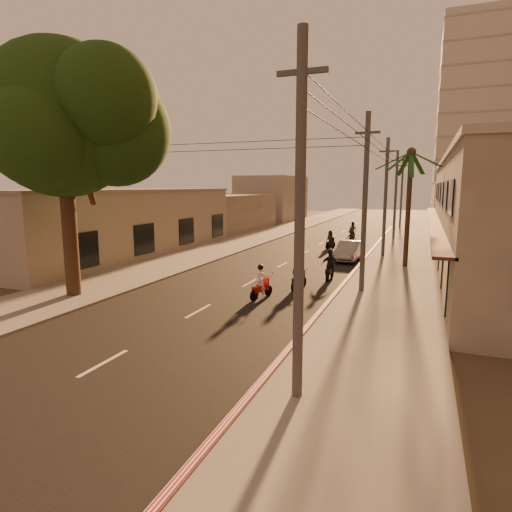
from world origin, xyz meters
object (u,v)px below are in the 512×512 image
object	(u,v)px
palm_tree	(411,159)
scooter_far_c	(353,230)
parked_car	(349,251)
scooter_red	(261,283)
scooter_mid_b	(330,266)
scooter_mid_a	(299,275)
scooter_far_b	(351,238)
scooter_far_a	(330,240)
broadleaf_tree	(71,120)

from	to	relation	value
palm_tree	scooter_far_c	bearing A→B (deg)	109.99
palm_tree	parked_car	world-z (taller)	palm_tree
parked_car	scooter_far_c	distance (m)	15.24
scooter_red	scooter_mid_b	distance (m)	5.89
scooter_red	scooter_mid_b	size ratio (longest dim) A/B	0.91
palm_tree	scooter_red	xyz separation A→B (m)	(-6.21, -10.99, -6.39)
scooter_mid_a	scooter_far_c	world-z (taller)	scooter_mid_a
scooter_far_b	scooter_far_c	size ratio (longest dim) A/B	0.99
scooter_far_b	scooter_far_c	bearing A→B (deg)	106.24
scooter_red	scooter_far_c	world-z (taller)	scooter_red
scooter_far_a	scooter_red	bearing A→B (deg)	-71.34
palm_tree	scooter_red	distance (m)	14.15
scooter_red	scooter_far_a	distance (m)	18.22
scooter_mid_a	scooter_mid_b	size ratio (longest dim) A/B	0.95
scooter_mid_b	scooter_far_c	world-z (taller)	scooter_mid_b
scooter_mid_b	parked_car	bearing A→B (deg)	90.94
palm_tree	scooter_far_c	world-z (taller)	palm_tree
scooter_mid_a	scooter_far_b	size ratio (longest dim) A/B	1.05
broadleaf_tree	scooter_mid_a	bearing A→B (deg)	29.20
scooter_red	scooter_mid_a	distance (m)	2.77
parked_car	palm_tree	bearing A→B (deg)	-19.84
scooter_far_a	scooter_far_b	bearing A→B (deg)	70.80
scooter_far_a	scooter_far_b	distance (m)	2.50
broadleaf_tree	scooter_far_b	xyz separation A→B (m)	(9.54, 23.08, -7.71)
scooter_far_a	parked_car	distance (m)	6.18
scooter_far_a	scooter_far_c	world-z (taller)	scooter_far_c
scooter_mid_b	scooter_mid_a	bearing A→B (deg)	-109.20
scooter_mid_b	scooter_far_b	bearing A→B (deg)	94.77
broadleaf_tree	scooter_red	distance (m)	11.76
broadleaf_tree	parked_car	world-z (taller)	broadleaf_tree
broadleaf_tree	scooter_red	world-z (taller)	broadleaf_tree
scooter_far_a	scooter_mid_b	bearing A→B (deg)	-60.92
scooter_mid_b	scooter_far_b	xyz separation A→B (m)	(-1.11, 14.77, -0.05)
scooter_mid_a	scooter_mid_b	bearing A→B (deg)	79.44
scooter_far_a	broadleaf_tree	bearing A→B (deg)	-93.33
parked_car	scooter_red	bearing A→B (deg)	-98.06
scooter_mid_b	scooter_far_c	bearing A→B (deg)	95.91
palm_tree	scooter_far_a	world-z (taller)	palm_tree
parked_car	scooter_mid_a	bearing A→B (deg)	-93.80
scooter_red	parked_car	world-z (taller)	scooter_red
scooter_far_a	scooter_far_c	distance (m)	9.48
scooter_mid_a	parked_car	bearing A→B (deg)	93.47
parked_car	broadleaf_tree	bearing A→B (deg)	-122.58
palm_tree	scooter_mid_a	bearing A→B (deg)	-120.57
scooter_mid_a	scooter_far_b	xyz separation A→B (m)	(-0.05, 17.72, -0.03)
parked_car	scooter_far_c	world-z (taller)	scooter_far_c
scooter_far_a	scooter_far_c	size ratio (longest dim) A/B	0.95
broadleaf_tree	scooter_mid_a	world-z (taller)	broadleaf_tree
broadleaf_tree	scooter_far_b	bearing A→B (deg)	67.53
palm_tree	scooter_mid_b	size ratio (longest dim) A/B	4.38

